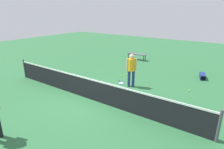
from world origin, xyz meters
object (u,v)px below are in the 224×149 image
Objects in this scene: tennis_ball_stray_left at (127,74)px; courtside_bench at (137,54)px; player_near_side at (131,68)px; tennis_ball_by_net at (121,76)px; tennis_racket_near_player at (121,83)px; tennis_ball_baseline at (97,93)px; tennis_ball_near_player at (99,65)px; tennis_ball_midcourt at (189,91)px; equipment_bag at (203,76)px.

courtside_bench is at bearing -70.43° from tennis_ball_stray_left.
courtside_bench reaches higher than tennis_ball_stray_left.
tennis_ball_by_net is (1.27, -1.00, -0.98)m from player_near_side.
tennis_ball_baseline is (0.23, 1.77, 0.02)m from tennis_racket_near_player.
tennis_racket_near_player is 8.40× the size of tennis_ball_stray_left.
tennis_ball_by_net is 4.32m from courtside_bench.
player_near_side reaches higher than tennis_ball_near_player.
player_near_side reaches higher than tennis_racket_near_player.
player_near_side is 25.76× the size of tennis_ball_midcourt.
equipment_bag is (-6.50, -1.37, 0.11)m from tennis_ball_near_player.
tennis_ball_by_net is (-2.47, 1.01, 0.00)m from tennis_ball_near_player.
tennis_ball_stray_left is (1.13, -1.48, -0.98)m from player_near_side.
tennis_ball_near_player and tennis_ball_by_net have the same top height.
tennis_racket_near_player is 1.45m from tennis_ball_stray_left.
tennis_ball_midcourt is 6.49m from courtside_bench.
tennis_ball_near_player reaches higher than tennis_racket_near_player.
tennis_racket_near_player is 8.40× the size of tennis_ball_near_player.
tennis_ball_stray_left is at bearing -52.49° from player_near_side.
tennis_ball_baseline is at bearing 94.37° from tennis_ball_stray_left.
courtside_bench is at bearing -77.23° from tennis_ball_baseline.
tennis_ball_near_player is 6.64m from equipment_bag.
tennis_ball_by_net is at bearing 105.75° from courtside_bench.
player_near_side reaches higher than equipment_bag.
tennis_ball_by_net is at bearing 30.58° from equipment_bag.
tennis_ball_near_player is (3.07, -1.90, 0.02)m from tennis_racket_near_player.
tennis_racket_near_player is 4.75m from equipment_bag.
tennis_ball_midcourt is (-3.88, -0.09, 0.00)m from tennis_ball_by_net.
tennis_ball_baseline and tennis_ball_stray_left have the same top height.
tennis_ball_stray_left is at bearing 168.36° from tennis_ball_near_player.
courtside_bench is at bearing -112.51° from tennis_ball_near_player.
tennis_ball_baseline is at bearing 61.84° from player_near_side.
tennis_ball_near_player is at bearing -22.31° from tennis_ball_by_net.
tennis_ball_midcourt is (-3.28, -0.98, 0.02)m from tennis_racket_near_player.
tennis_ball_near_player is 1.00× the size of tennis_ball_baseline.
tennis_ball_by_net is at bearing -82.00° from tennis_ball_baseline.
tennis_ball_by_net is 2.69m from tennis_ball_baseline.
tennis_ball_stray_left is at bearing -85.63° from tennis_ball_baseline.
tennis_ball_midcourt is at bearing -163.31° from tennis_racket_near_player.
tennis_ball_near_player is at bearing 11.92° from equipment_bag.
tennis_ball_by_net and tennis_ball_stray_left have the same top height.
tennis_ball_stray_left is 4.34m from equipment_bag.
equipment_bag is (-0.15, -2.29, 0.11)m from tennis_ball_midcourt.
tennis_ball_baseline is 6.24m from equipment_bag.
player_near_side is 2.10m from tennis_ball_stray_left.
tennis_racket_near_player is at bearing 16.69° from tennis_ball_midcourt.
courtside_bench reaches higher than tennis_ball_by_net.
tennis_ball_by_net reaches higher than tennis_racket_near_player.
player_near_side is 3.00m from tennis_ball_midcourt.
tennis_racket_near_player is 8.40× the size of tennis_ball_by_net.
tennis_ball_by_net is at bearing -38.26° from player_near_side.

